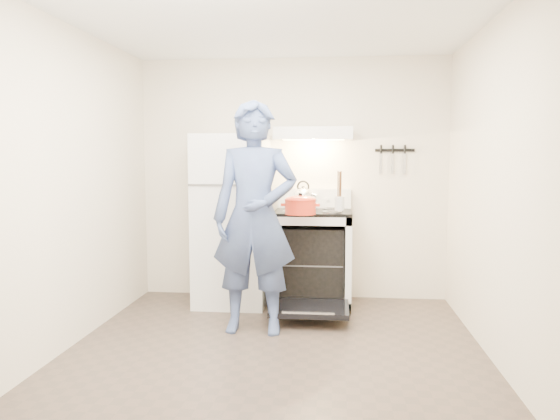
{
  "coord_description": "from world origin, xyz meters",
  "views": [
    {
      "loc": [
        0.46,
        -3.91,
        1.48
      ],
      "look_at": [
        -0.05,
        1.0,
        1.0
      ],
      "focal_mm": 35.0,
      "sensor_mm": 36.0,
      "label": 1
    }
  ],
  "objects_px": {
    "person": "(255,218)",
    "tea_kettle": "(303,195)",
    "dutch_oven": "(300,207)",
    "refrigerator": "(232,220)",
    "stove_body": "(313,259)"
  },
  "relations": [
    {
      "from": "tea_kettle",
      "to": "person",
      "type": "bearing_deg",
      "value": -106.84
    },
    {
      "from": "stove_body",
      "to": "tea_kettle",
      "type": "height_order",
      "value": "tea_kettle"
    },
    {
      "from": "stove_body",
      "to": "dutch_oven",
      "type": "relative_size",
      "value": 2.64
    },
    {
      "from": "refrigerator",
      "to": "stove_body",
      "type": "xyz_separation_m",
      "value": [
        0.81,
        0.02,
        -0.39
      ]
    },
    {
      "from": "stove_body",
      "to": "dutch_oven",
      "type": "height_order",
      "value": "dutch_oven"
    },
    {
      "from": "stove_body",
      "to": "person",
      "type": "xyz_separation_m",
      "value": [
        -0.45,
        -0.9,
        0.51
      ]
    },
    {
      "from": "person",
      "to": "dutch_oven",
      "type": "xyz_separation_m",
      "value": [
        0.36,
        0.35,
        0.06
      ]
    },
    {
      "from": "refrigerator",
      "to": "person",
      "type": "distance_m",
      "value": 0.95
    },
    {
      "from": "dutch_oven",
      "to": "tea_kettle",
      "type": "bearing_deg",
      "value": 91.7
    },
    {
      "from": "refrigerator",
      "to": "tea_kettle",
      "type": "height_order",
      "value": "refrigerator"
    },
    {
      "from": "tea_kettle",
      "to": "person",
      "type": "xyz_separation_m",
      "value": [
        -0.34,
        -1.12,
        -0.12
      ]
    },
    {
      "from": "person",
      "to": "tea_kettle",
      "type": "bearing_deg",
      "value": 73.2
    },
    {
      "from": "person",
      "to": "dutch_oven",
      "type": "bearing_deg",
      "value": 43.91
    },
    {
      "from": "stove_body",
      "to": "dutch_oven",
      "type": "distance_m",
      "value": 0.8
    },
    {
      "from": "refrigerator",
      "to": "person",
      "type": "xyz_separation_m",
      "value": [
        0.36,
        -0.87,
        0.12
      ]
    }
  ]
}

